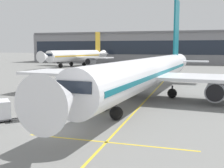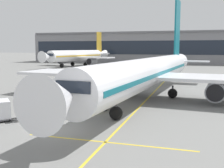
% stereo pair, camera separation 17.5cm
% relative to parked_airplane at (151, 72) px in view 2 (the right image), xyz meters
% --- Properties ---
extents(ground_plane, '(600.00, 600.00, 0.00)m').
position_rel_parked_airplane_xyz_m(ground_plane, '(-4.38, -16.35, -3.32)').
color(ground_plane, slate).
extents(parked_airplane, '(36.92, 46.09, 15.12)m').
position_rel_parked_airplane_xyz_m(parked_airplane, '(0.00, 0.00, 0.00)').
color(parked_airplane, white).
rests_on(parked_airplane, ground).
extents(belt_loader, '(4.78, 4.21, 3.36)m').
position_rel_parked_airplane_xyz_m(belt_loader, '(-4.46, -8.86, -2.41)').
color(belt_loader, gold).
rests_on(belt_loader, ground).
extents(baggage_cart_lead, '(2.55, 2.54, 1.91)m').
position_rel_parked_airplane_xyz_m(baggage_cart_lead, '(-7.04, -11.73, -2.32)').
color(baggage_cart_lead, '#515156').
rests_on(baggage_cart_lead, ground).
extents(baggage_cart_second, '(2.55, 2.54, 1.91)m').
position_rel_parked_airplane_xyz_m(baggage_cart_second, '(-8.69, -13.58, -2.32)').
color(baggage_cart_second, '#515156').
rests_on(baggage_cart_second, ground).
extents(ground_crew_by_loader, '(0.56, 0.32, 1.74)m').
position_rel_parked_airplane_xyz_m(ground_crew_by_loader, '(-7.32, -10.93, -2.32)').
color(ground_crew_by_loader, '#514C42').
rests_on(ground_crew_by_loader, ground).
extents(ground_crew_by_carts, '(0.32, 0.56, 1.74)m').
position_rel_parked_airplane_xyz_m(ground_crew_by_carts, '(-8.03, -12.13, -2.32)').
color(ground_crew_by_carts, '#514C42').
rests_on(ground_crew_by_carts, ground).
extents(safety_cone_engine_keepout, '(0.65, 0.65, 0.74)m').
position_rel_parked_airplane_xyz_m(safety_cone_engine_keepout, '(-7.53, -2.70, -2.96)').
color(safety_cone_engine_keepout, black).
rests_on(safety_cone_engine_keepout, ground).
extents(safety_cone_wingtip, '(0.58, 0.58, 0.66)m').
position_rel_parked_airplane_xyz_m(safety_cone_wingtip, '(-8.50, -4.81, -3.00)').
color(safety_cone_wingtip, black).
rests_on(safety_cone_wingtip, ground).
extents(safety_cone_nose_mark, '(0.71, 0.71, 0.80)m').
position_rel_parked_airplane_xyz_m(safety_cone_nose_mark, '(-5.63, -1.25, -2.93)').
color(safety_cone_nose_mark, black).
rests_on(safety_cone_nose_mark, ground).
extents(apron_guidance_line_lead_in, '(0.20, 110.00, 0.01)m').
position_rel_parked_airplane_xyz_m(apron_guidance_line_lead_in, '(-0.23, -0.91, -3.31)').
color(apron_guidance_line_lead_in, yellow).
rests_on(apron_guidance_line_lead_in, ground).
extents(apron_guidance_line_stop_bar, '(12.00, 0.20, 0.01)m').
position_rel_parked_airplane_xyz_m(apron_guidance_line_stop_bar, '(-0.09, -17.84, -3.31)').
color(apron_guidance_line_stop_bar, yellow).
rests_on(apron_guidance_line_stop_bar, ground).
extents(terminal_building, '(107.41, 19.44, 12.97)m').
position_rel_parked_airplane_xyz_m(terminal_building, '(-11.09, 86.68, 3.11)').
color(terminal_building, gray).
rests_on(terminal_building, ground).
extents(distant_airplane, '(27.10, 35.83, 12.37)m').
position_rel_parked_airplane_xyz_m(distant_airplane, '(-33.91, 54.24, 0.28)').
color(distant_airplane, white).
rests_on(distant_airplane, ground).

